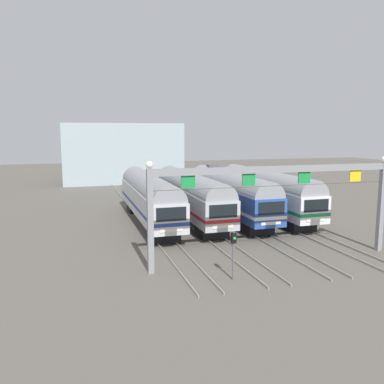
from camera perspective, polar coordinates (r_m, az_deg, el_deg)
ground_plane at (r=40.24m, az=2.53°, el=-3.93°), size 160.00×160.00×0.00m
track_bed at (r=56.29m, az=-3.14°, el=-0.27°), size 13.76×70.00×0.15m
commuter_train_silver at (r=38.19m, az=-6.16°, el=-0.55°), size 2.88×18.06×4.77m
commuter_train_stainless at (r=39.12m, az=-0.27°, el=-0.28°), size 2.88×18.06×4.77m
commuter_train_blue at (r=40.45m, az=5.29°, el=-0.02°), size 2.88×18.06×5.05m
commuter_train_white at (r=42.13m, az=10.46°, el=0.21°), size 2.88×18.06×4.77m
catenary_gantry at (r=27.14m, az=11.97°, el=0.79°), size 17.49×0.44×6.97m
yard_signal_mast at (r=23.79m, az=5.93°, el=-7.73°), size 0.28×0.35×2.91m
maintenance_building at (r=71.60m, az=-9.93°, el=5.51°), size 19.97×10.00×10.12m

